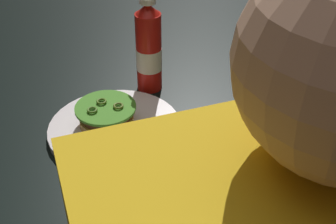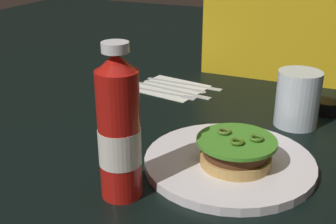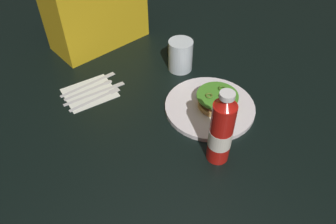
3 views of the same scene
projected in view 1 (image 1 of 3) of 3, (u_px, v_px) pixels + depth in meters
ground_plane at (133, 148)px, 0.93m from camera, size 3.00×3.00×0.00m
dinner_plate at (115, 128)px, 0.97m from camera, size 0.29×0.29×0.02m
burger_sandwich at (106, 115)px, 0.96m from camera, size 0.13×0.13×0.05m
ketchup_bottle at (149, 50)px, 1.07m from camera, size 0.06×0.06×0.24m
water_glass at (101, 190)px, 0.75m from camera, size 0.09×0.09×0.12m
napkin at (296, 207)px, 0.79m from camera, size 0.19×0.17×0.00m
fork_utensil at (278, 191)px, 0.82m from camera, size 0.19×0.03×0.00m
steak_knife at (279, 202)px, 0.80m from camera, size 0.22×0.05×0.00m
spoon_utensil at (284, 215)px, 0.77m from camera, size 0.18×0.04×0.00m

